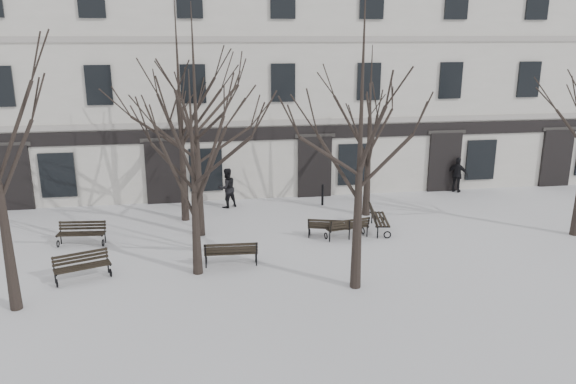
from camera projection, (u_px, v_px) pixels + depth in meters
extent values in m
plane|color=silver|center=(259.00, 266.00, 18.87)|extent=(100.00, 100.00, 0.00)
cube|color=silver|center=(232.00, 73.00, 29.73)|extent=(40.00, 10.00, 11.00)
cube|color=#A69F98|center=(240.00, 123.00, 25.47)|extent=(40.00, 0.12, 0.25)
cube|color=#A69F98|center=(238.00, 39.00, 24.46)|extent=(40.00, 0.12, 0.25)
cube|color=black|center=(240.00, 134.00, 25.59)|extent=(40.00, 0.10, 0.60)
cube|color=black|center=(12.00, 178.00, 24.52)|extent=(1.60, 0.22, 2.90)
cube|color=#2D2B28|center=(7.00, 144.00, 24.08)|extent=(1.90, 0.08, 0.18)
cube|color=black|center=(58.00, 175.00, 24.80)|extent=(1.50, 0.14, 2.00)
cube|color=black|center=(164.00, 172.00, 25.50)|extent=(1.60, 0.22, 2.90)
cube|color=#2D2B28|center=(162.00, 140.00, 25.05)|extent=(1.90, 0.08, 0.18)
cube|color=black|center=(206.00, 170.00, 25.78)|extent=(1.50, 0.14, 2.00)
cube|color=black|center=(315.00, 167.00, 26.55)|extent=(1.60, 0.22, 2.90)
cube|color=#2D2B28|center=(315.00, 136.00, 26.10)|extent=(1.90, 0.08, 0.18)
cube|color=black|center=(353.00, 164.00, 26.83)|extent=(1.50, 0.14, 2.00)
cube|color=black|center=(444.00, 162.00, 27.52)|extent=(1.60, 0.22, 2.90)
cube|color=#2D2B28|center=(447.00, 132.00, 27.07)|extent=(1.90, 0.08, 0.18)
cube|color=black|center=(480.00, 160.00, 27.80)|extent=(1.50, 0.14, 2.00)
cube|color=black|center=(556.00, 158.00, 28.42)|extent=(1.60, 0.22, 2.90)
cube|color=#2D2B28|center=(561.00, 129.00, 27.97)|extent=(1.90, 0.08, 0.18)
cube|color=black|center=(0.00, 86.00, 23.46)|extent=(1.10, 0.14, 1.70)
cube|color=black|center=(99.00, 85.00, 24.06)|extent=(1.10, 0.14, 1.70)
cube|color=black|center=(193.00, 84.00, 24.66)|extent=(1.10, 0.14, 1.70)
cube|color=black|center=(283.00, 83.00, 25.26)|extent=(1.10, 0.14, 1.70)
cube|color=black|center=(369.00, 82.00, 25.85)|extent=(1.10, 0.14, 1.70)
cube|color=black|center=(451.00, 80.00, 26.45)|extent=(1.10, 0.14, 1.70)
cube|color=black|center=(457.00, 0.00, 25.47)|extent=(1.10, 0.14, 1.70)
cube|color=black|center=(529.00, 79.00, 27.05)|extent=(1.10, 0.14, 1.70)
cube|color=black|center=(538.00, 1.00, 26.07)|extent=(1.10, 0.14, 1.70)
cone|color=black|center=(8.00, 248.00, 15.43)|extent=(0.34, 0.34, 3.67)
cone|color=black|center=(196.00, 233.00, 17.94)|extent=(0.34, 0.34, 2.74)
cone|color=black|center=(357.00, 231.00, 16.81)|extent=(0.34, 0.34, 3.65)
cone|color=black|center=(184.00, 177.00, 23.05)|extent=(0.34, 0.34, 3.68)
cone|color=black|center=(199.00, 190.00, 21.29)|extent=(0.34, 0.34, 3.62)
cone|color=black|center=(367.00, 181.00, 23.79)|extent=(0.34, 0.34, 2.98)
torus|color=black|center=(57.00, 283.00, 17.24)|extent=(0.14, 0.28, 0.28)
cylinder|color=black|center=(55.00, 277.00, 17.51)|extent=(0.05, 0.05, 0.43)
cube|color=black|center=(55.00, 272.00, 17.31)|extent=(0.23, 0.51, 0.05)
torus|color=black|center=(111.00, 273.00, 18.00)|extent=(0.14, 0.28, 0.28)
cylinder|color=black|center=(108.00, 267.00, 18.27)|extent=(0.05, 0.05, 0.43)
cube|color=black|center=(109.00, 262.00, 18.07)|extent=(0.23, 0.51, 0.05)
cube|color=black|center=(84.00, 269.00, 17.51)|extent=(1.64, 0.68, 0.03)
cube|color=black|center=(83.00, 268.00, 17.62)|extent=(1.64, 0.68, 0.03)
cube|color=black|center=(82.00, 266.00, 17.73)|extent=(1.64, 0.68, 0.03)
cube|color=black|center=(81.00, 265.00, 17.84)|extent=(1.64, 0.68, 0.03)
cube|color=black|center=(81.00, 261.00, 17.84)|extent=(1.62, 0.63, 0.09)
cube|color=black|center=(80.00, 257.00, 17.83)|extent=(1.62, 0.63, 0.09)
cube|color=black|center=(80.00, 254.00, 17.81)|extent=(1.62, 0.63, 0.09)
cylinder|color=black|center=(53.00, 264.00, 17.46)|extent=(0.08, 0.14, 0.47)
cylinder|color=black|center=(107.00, 254.00, 18.22)|extent=(0.08, 0.14, 0.47)
torus|color=black|center=(256.00, 258.00, 19.18)|extent=(0.06, 0.29, 0.29)
cylinder|color=black|center=(256.00, 260.00, 18.82)|extent=(0.05, 0.05, 0.45)
cube|color=black|center=(256.00, 251.00, 18.93)|extent=(0.07, 0.55, 0.05)
torus|color=black|center=(206.00, 260.00, 19.00)|extent=(0.06, 0.29, 0.29)
cylinder|color=black|center=(206.00, 262.00, 18.64)|extent=(0.05, 0.05, 0.45)
cube|color=black|center=(206.00, 254.00, 18.75)|extent=(0.07, 0.55, 0.05)
cube|color=black|center=(231.00, 250.00, 19.04)|extent=(1.78, 0.17, 0.03)
cube|color=black|center=(231.00, 251.00, 18.91)|extent=(1.78, 0.17, 0.03)
cube|color=black|center=(231.00, 253.00, 18.78)|extent=(1.78, 0.17, 0.03)
cube|color=black|center=(231.00, 254.00, 18.64)|extent=(1.78, 0.17, 0.03)
cube|color=black|center=(231.00, 251.00, 18.57)|extent=(1.78, 0.11, 0.09)
cube|color=black|center=(231.00, 248.00, 18.52)|extent=(1.78, 0.11, 0.09)
cube|color=black|center=(231.00, 245.00, 18.47)|extent=(1.78, 0.11, 0.09)
cylinder|color=black|center=(256.00, 249.00, 18.63)|extent=(0.05, 0.14, 0.49)
cylinder|color=black|center=(205.00, 251.00, 18.45)|extent=(0.05, 0.14, 0.49)
torus|color=black|center=(349.00, 234.00, 21.54)|extent=(0.12, 0.26, 0.26)
cylinder|color=black|center=(349.00, 235.00, 21.20)|extent=(0.05, 0.05, 0.41)
cube|color=black|center=(349.00, 228.00, 21.30)|extent=(0.18, 0.49, 0.05)
torus|color=black|center=(310.00, 232.00, 21.72)|extent=(0.12, 0.26, 0.26)
cylinder|color=black|center=(309.00, 233.00, 21.39)|extent=(0.05, 0.05, 0.41)
cube|color=black|center=(309.00, 227.00, 21.49)|extent=(0.18, 0.49, 0.05)
cube|color=black|center=(330.00, 225.00, 21.58)|extent=(1.58, 0.53, 0.03)
cube|color=black|center=(329.00, 226.00, 21.46)|extent=(1.58, 0.53, 0.03)
cube|color=black|center=(329.00, 227.00, 21.34)|extent=(1.58, 0.53, 0.03)
cube|color=black|center=(329.00, 229.00, 21.22)|extent=(1.58, 0.53, 0.03)
cube|color=black|center=(329.00, 226.00, 21.15)|extent=(1.57, 0.48, 0.08)
cube|color=black|center=(329.00, 223.00, 21.10)|extent=(1.57, 0.48, 0.08)
cube|color=black|center=(329.00, 221.00, 21.06)|extent=(1.57, 0.48, 0.08)
cylinder|color=black|center=(349.00, 226.00, 21.03)|extent=(0.07, 0.13, 0.45)
cylinder|color=black|center=(309.00, 224.00, 21.21)|extent=(0.07, 0.13, 0.45)
torus|color=black|center=(58.00, 244.00, 20.49)|extent=(0.07, 0.28, 0.28)
cylinder|color=black|center=(61.00, 238.00, 20.79)|extent=(0.05, 0.05, 0.43)
cube|color=black|center=(59.00, 235.00, 20.57)|extent=(0.10, 0.53, 0.05)
torus|color=black|center=(103.00, 243.00, 20.58)|extent=(0.07, 0.28, 0.28)
cylinder|color=black|center=(105.00, 237.00, 20.89)|extent=(0.05, 0.05, 0.43)
cube|color=black|center=(104.00, 234.00, 20.66)|extent=(0.10, 0.53, 0.05)
cube|color=black|center=(79.00, 236.00, 20.41)|extent=(1.71, 0.25, 0.03)
cube|color=black|center=(81.00, 234.00, 20.54)|extent=(1.71, 0.25, 0.03)
cube|color=black|center=(82.00, 233.00, 20.67)|extent=(1.71, 0.25, 0.03)
cube|color=black|center=(83.00, 232.00, 20.80)|extent=(1.71, 0.25, 0.03)
cube|color=black|center=(83.00, 228.00, 20.80)|extent=(1.71, 0.20, 0.09)
cube|color=black|center=(82.00, 225.00, 20.79)|extent=(1.71, 0.20, 0.09)
cube|color=black|center=(82.00, 222.00, 20.78)|extent=(1.71, 0.20, 0.09)
cylinder|color=black|center=(60.00, 227.00, 20.76)|extent=(0.05, 0.14, 0.47)
cylinder|color=black|center=(105.00, 227.00, 20.85)|extent=(0.05, 0.14, 0.47)
torus|color=black|center=(363.00, 231.00, 21.84)|extent=(0.10, 0.27, 0.27)
cylinder|color=black|center=(367.00, 232.00, 21.52)|extent=(0.05, 0.05, 0.42)
cube|color=black|center=(365.00, 225.00, 21.61)|extent=(0.15, 0.51, 0.05)
torus|color=black|center=(326.00, 236.00, 21.30)|extent=(0.10, 0.27, 0.27)
cylinder|color=black|center=(330.00, 237.00, 20.97)|extent=(0.05, 0.05, 0.42)
cube|color=black|center=(328.00, 230.00, 21.07)|extent=(0.15, 0.51, 0.05)
cube|color=black|center=(344.00, 225.00, 21.52)|extent=(1.66, 0.43, 0.03)
cube|color=black|center=(346.00, 226.00, 21.40)|extent=(1.66, 0.43, 0.03)
cube|color=black|center=(347.00, 228.00, 21.28)|extent=(1.66, 0.43, 0.03)
cube|color=black|center=(349.00, 229.00, 21.17)|extent=(1.66, 0.43, 0.03)
cube|color=black|center=(350.00, 226.00, 21.10)|extent=(1.65, 0.38, 0.08)
cube|color=black|center=(350.00, 223.00, 21.05)|extent=(1.65, 0.38, 0.08)
cube|color=black|center=(350.00, 221.00, 21.00)|extent=(1.65, 0.38, 0.08)
cylinder|color=black|center=(368.00, 222.00, 21.34)|extent=(0.06, 0.14, 0.46)
cylinder|color=black|center=(331.00, 227.00, 20.80)|extent=(0.06, 0.14, 0.46)
torus|color=black|center=(387.00, 235.00, 21.37)|extent=(0.30, 0.10, 0.30)
cylinder|color=black|center=(378.00, 233.00, 21.35)|extent=(0.05, 0.05, 0.46)
cube|color=black|center=(383.00, 227.00, 21.28)|extent=(0.57, 0.15, 0.05)
torus|color=black|center=(381.00, 220.00, 23.06)|extent=(0.30, 0.10, 0.30)
cylinder|color=black|center=(372.00, 218.00, 23.04)|extent=(0.05, 0.05, 0.46)
cube|color=black|center=(377.00, 213.00, 22.97)|extent=(0.57, 0.15, 0.05)
cube|color=black|center=(385.00, 219.00, 22.12)|extent=(0.41, 1.85, 0.04)
cube|color=black|center=(382.00, 219.00, 22.12)|extent=(0.41, 1.85, 0.04)
cube|color=black|center=(378.00, 219.00, 22.12)|extent=(0.41, 1.85, 0.04)
cube|color=black|center=(374.00, 219.00, 22.13)|extent=(0.41, 1.85, 0.04)
cube|color=black|center=(373.00, 216.00, 22.09)|extent=(0.36, 1.84, 0.09)
cube|color=black|center=(373.00, 213.00, 22.06)|extent=(0.36, 1.84, 0.09)
cube|color=black|center=(373.00, 210.00, 22.02)|extent=(0.36, 1.84, 0.09)
cylinder|color=black|center=(376.00, 222.00, 21.23)|extent=(0.15, 0.07, 0.51)
cylinder|color=black|center=(370.00, 208.00, 22.92)|extent=(0.15, 0.07, 0.51)
cylinder|color=black|center=(187.00, 196.00, 25.05)|extent=(0.12, 0.12, 1.04)
sphere|color=black|center=(187.00, 185.00, 24.90)|extent=(0.15, 0.15, 0.15)
cylinder|color=black|center=(323.00, 196.00, 25.42)|extent=(0.11, 0.11, 0.90)
sphere|color=black|center=(323.00, 186.00, 25.30)|extent=(0.13, 0.13, 0.13)
imported|color=black|center=(228.00, 207.00, 25.25)|extent=(1.09, 1.00, 1.79)
imported|color=black|center=(456.00, 192.00, 27.66)|extent=(1.03, 1.01, 1.73)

